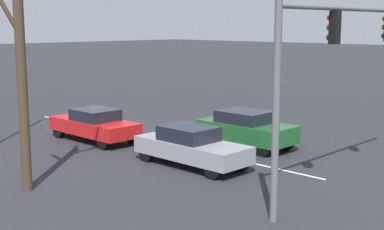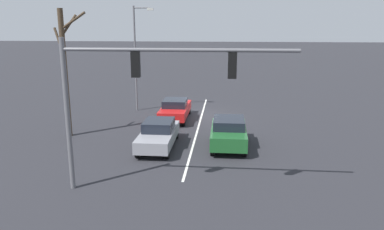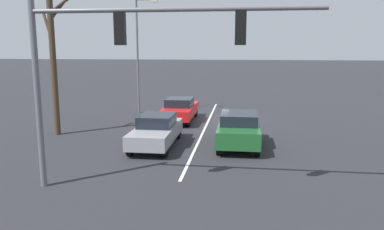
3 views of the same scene
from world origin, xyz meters
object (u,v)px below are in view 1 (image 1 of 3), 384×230
(car_red_midlane_second, at_px, (94,124))
(traffic_signal_gantry, at_px, (331,51))
(car_darkgreen_leftlane_front, at_px, (246,128))
(car_gray_midlane_front, at_px, (191,146))
(bare_tree_near, at_px, (22,63))

(car_red_midlane_second, relative_size, traffic_signal_gantry, 0.52)
(car_darkgreen_leftlane_front, distance_m, traffic_signal_gantry, 7.88)
(car_gray_midlane_front, bearing_deg, bare_tree_near, -16.13)
(traffic_signal_gantry, relative_size, bare_tree_near, 1.19)
(bare_tree_near, bearing_deg, car_darkgreen_leftlane_front, 172.83)
(car_gray_midlane_front, xyz_separation_m, traffic_signal_gantry, (-0.11, 5.51, 3.65))
(car_darkgreen_leftlane_front, xyz_separation_m, car_gray_midlane_front, (3.79, 0.45, -0.07))
(car_red_midlane_second, height_order, traffic_signal_gantry, traffic_signal_gantry)
(car_darkgreen_leftlane_front, xyz_separation_m, bare_tree_near, (9.49, -1.19, 3.18))
(car_darkgreen_leftlane_front, xyz_separation_m, traffic_signal_gantry, (3.69, 5.97, 3.58))
(car_red_midlane_second, xyz_separation_m, traffic_signal_gantry, (-0.03, 11.66, 3.65))
(traffic_signal_gantry, xyz_separation_m, bare_tree_near, (5.80, -7.16, -0.40))
(car_red_midlane_second, relative_size, bare_tree_near, 0.62)
(car_gray_midlane_front, distance_m, traffic_signal_gantry, 6.62)
(traffic_signal_gantry, bearing_deg, car_red_midlane_second, -89.86)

